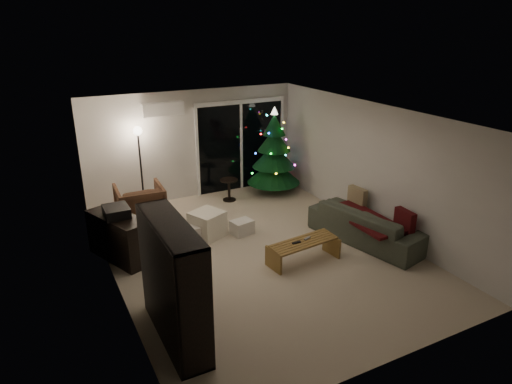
% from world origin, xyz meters
% --- Properties ---
extents(room, '(6.50, 7.51, 2.60)m').
position_xyz_m(room, '(0.46, 1.49, 1.02)').
color(room, beige).
rests_on(room, ground).
extents(bookshelf, '(0.66, 1.69, 1.64)m').
position_xyz_m(bookshelf, '(-2.25, -1.57, 0.82)').
color(bookshelf, black).
rests_on(bookshelf, floor).
extents(media_cabinet, '(0.92, 1.37, 0.80)m').
position_xyz_m(media_cabinet, '(-2.25, 0.94, 0.40)').
color(media_cabinet, black).
rests_on(media_cabinet, floor).
extents(stereo, '(0.41, 0.48, 0.17)m').
position_xyz_m(stereo, '(-2.25, 0.94, 0.89)').
color(stereo, black).
rests_on(stereo, media_cabinet).
extents(armchair, '(0.96, 0.99, 0.85)m').
position_xyz_m(armchair, '(-1.57, 2.18, 0.43)').
color(armchair, brown).
rests_on(armchair, floor).
extents(ottoman, '(0.73, 0.73, 0.50)m').
position_xyz_m(ottoman, '(-0.57, 1.06, 0.25)').
color(ottoman, beige).
rests_on(ottoman, floor).
extents(cardboard_box_a, '(0.45, 0.36, 0.31)m').
position_xyz_m(cardboard_box_a, '(-0.99, 1.00, 0.15)').
color(cardboard_box_a, beige).
rests_on(cardboard_box_a, floor).
extents(cardboard_box_b, '(0.45, 0.37, 0.28)m').
position_xyz_m(cardboard_box_b, '(0.06, 0.83, 0.14)').
color(cardboard_box_b, beige).
rests_on(cardboard_box_b, floor).
extents(side_table, '(0.42, 0.42, 0.51)m').
position_xyz_m(side_table, '(0.58, 2.59, 0.26)').
color(side_table, black).
rests_on(side_table, floor).
extents(floor_lamp, '(0.29, 0.29, 1.81)m').
position_xyz_m(floor_lamp, '(-1.32, 2.93, 0.90)').
color(floor_lamp, black).
rests_on(floor_lamp, floor).
extents(sofa, '(1.36, 2.41, 0.66)m').
position_xyz_m(sofa, '(2.05, -0.52, 0.33)').
color(sofa, '#4A4E43').
rests_on(sofa, floor).
extents(sofa_throw, '(0.71, 1.63, 0.05)m').
position_xyz_m(sofa_throw, '(1.95, -0.52, 0.48)').
color(sofa_throw, '#480E0F').
rests_on(sofa_throw, sofa).
extents(cushion_a, '(0.17, 0.45, 0.44)m').
position_xyz_m(cushion_a, '(2.30, 0.13, 0.60)').
color(cushion_a, tan).
rests_on(cushion_a, sofa).
extents(cushion_b, '(0.16, 0.44, 0.44)m').
position_xyz_m(cushion_b, '(2.30, -1.17, 0.60)').
color(cushion_b, '#480E0F').
rests_on(cushion_b, sofa).
extents(coffee_table, '(1.29, 0.57, 0.40)m').
position_xyz_m(coffee_table, '(0.53, -0.66, 0.20)').
color(coffee_table, olive).
rests_on(coffee_table, floor).
extents(remote_a, '(0.16, 0.05, 0.02)m').
position_xyz_m(remote_a, '(0.38, -0.66, 0.41)').
color(remote_a, black).
rests_on(remote_a, coffee_table).
extents(remote_b, '(0.15, 0.09, 0.02)m').
position_xyz_m(remote_b, '(0.63, -0.61, 0.41)').
color(remote_b, slate).
rests_on(remote_b, coffee_table).
extents(christmas_tree, '(1.69, 1.69, 2.07)m').
position_xyz_m(christmas_tree, '(1.79, 2.64, 1.04)').
color(christmas_tree, '#0E3A1B').
rests_on(christmas_tree, floor).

